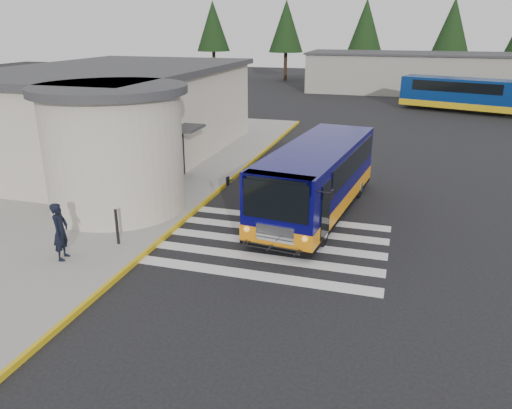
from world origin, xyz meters
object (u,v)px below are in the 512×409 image
(pedestrian_b, at_px, (125,205))
(bollard, at_px, (117,227))
(far_bus_a, at_px, (459,93))
(transit_bus, at_px, (317,182))
(pedestrian_a, at_px, (60,231))

(pedestrian_b, bearing_deg, bollard, 2.83)
(bollard, xyz_separation_m, far_bus_a, (13.01, 32.71, 0.80))
(bollard, bearing_deg, transit_bus, 41.83)
(pedestrian_a, height_order, pedestrian_b, pedestrian_a)
(pedestrian_a, xyz_separation_m, pedestrian_b, (0.47, 2.96, -0.14))
(far_bus_a, bearing_deg, bollard, 176.72)
(bollard, bearing_deg, pedestrian_b, 110.94)
(bollard, distance_m, far_bus_a, 35.21)
(transit_bus, bearing_deg, pedestrian_a, -128.79)
(pedestrian_a, distance_m, far_bus_a, 36.96)
(pedestrian_b, distance_m, bollard, 1.60)
(transit_bus, distance_m, bollard, 7.71)
(pedestrian_a, height_order, bollard, pedestrian_a)
(far_bus_a, bearing_deg, pedestrian_b, 174.91)
(transit_bus, bearing_deg, bollard, -131.24)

